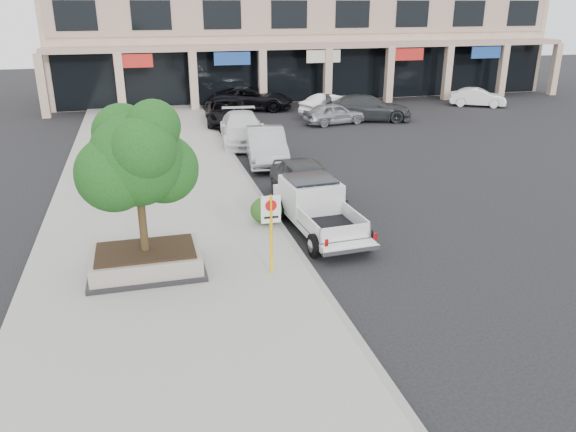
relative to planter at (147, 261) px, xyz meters
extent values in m
plane|color=black|center=(6.09, -1.10, -0.48)|extent=(120.00, 120.00, 0.00)
cube|color=gray|center=(0.59, 4.90, -0.40)|extent=(8.00, 52.00, 0.15)
cube|color=gray|center=(4.54, 4.90, -0.40)|extent=(0.20, 52.00, 0.15)
cube|color=tan|center=(14.09, 32.90, 4.02)|extent=(40.00, 10.00, 9.00)
cube|color=tan|center=(14.09, 26.80, 3.82)|extent=(40.00, 2.20, 0.35)
cube|color=tan|center=(-5.91, 25.95, 1.62)|extent=(0.55, 0.55, 4.20)
cube|color=tan|center=(34.09, 25.95, 1.62)|extent=(0.55, 0.55, 4.20)
cube|color=black|center=(14.09, 27.85, 1.52)|extent=(39.20, 0.08, 3.90)
cube|color=black|center=(0.00, 0.00, -0.27)|extent=(3.20, 2.20, 0.12)
cube|color=gray|center=(0.00, 0.00, 0.04)|extent=(3.00, 2.00, 0.50)
cube|color=black|center=(0.00, 0.00, 0.32)|extent=(2.70, 1.70, 0.06)
cylinder|color=#322413|center=(0.00, 0.00, 1.45)|extent=(0.22, 0.22, 2.20)
sphere|color=#0F380F|center=(0.00, 0.00, 2.95)|extent=(2.50, 2.50, 2.50)
sphere|color=#0F380F|center=(0.70, 0.30, 2.55)|extent=(1.90, 1.90, 1.90)
sphere|color=#0F380F|center=(-0.30, 0.50, 3.55)|extent=(1.60, 1.60, 1.60)
cylinder|color=yellow|center=(3.40, -0.98, 0.82)|extent=(0.09, 0.09, 2.30)
cube|color=white|center=(3.40, -0.98, 1.57)|extent=(0.55, 0.03, 0.78)
cylinder|color=red|center=(3.40, -1.01, 1.69)|extent=(0.32, 0.02, 0.32)
ellipsoid|color=#134415|center=(4.10, 2.79, 0.14)|extent=(1.10, 0.99, 0.93)
imported|color=#323538|center=(6.13, 4.77, 0.36)|extent=(2.11, 4.98, 1.68)
imported|color=#A1A4A8|center=(5.96, 11.05, 0.36)|extent=(2.40, 5.24, 1.67)
imported|color=white|center=(5.57, 15.27, 0.34)|extent=(2.86, 5.85, 1.64)
imported|color=black|center=(5.56, 20.62, 0.31)|extent=(3.13, 5.89, 1.58)
imported|color=#92969A|center=(12.20, 18.95, 0.21)|extent=(4.24, 2.30, 1.37)
imported|color=white|center=(12.93, 21.41, 0.29)|extent=(4.89, 3.15, 1.52)
imported|color=#2C2F30|center=(14.77, 19.56, 0.34)|extent=(6.07, 3.86, 1.64)
imported|color=black|center=(8.18, 25.38, 0.34)|extent=(6.40, 4.49, 1.62)
imported|color=#A7ABAF|center=(14.43, 21.14, 0.26)|extent=(4.66, 3.34, 1.47)
imported|color=white|center=(24.81, 22.49, 0.19)|extent=(4.19, 3.21, 1.33)
camera|label=1|loc=(0.20, -14.88, 6.81)|focal=35.00mm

